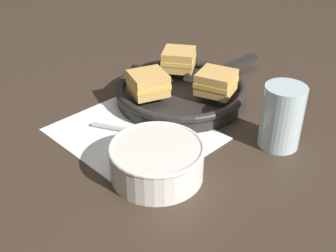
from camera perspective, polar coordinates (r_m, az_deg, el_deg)
The scene contains 9 objects.
ground_plane at distance 0.83m, azimuth -4.11°, elevation -1.46°, with size 4.00×4.00×0.00m, color #382B21.
napkin at distance 0.83m, azimuth -4.83°, elevation -1.16°, with size 0.30×0.26×0.00m.
soup_bowl at distance 0.71m, azimuth -1.54°, elevation -4.47°, with size 0.16×0.16×0.06m.
spoon at distance 0.83m, azimuth -3.69°, elevation -0.87°, with size 0.14×0.09×0.01m.
skillet at distance 0.95m, azimuth 1.82°, elevation 4.65°, with size 0.29×0.42×0.04m.
sandwich_near_left at distance 1.00m, azimuth 1.46°, elevation 9.01°, with size 0.10×0.10×0.05m.
sandwich_near_right at distance 0.89m, azimuth -2.70°, elevation 5.79°, with size 0.09×0.10×0.05m.
sandwich_far_left at distance 0.90m, azimuth 6.54°, elevation 5.92°, with size 0.10×0.09×0.05m.
drinking_glass at distance 0.80m, azimuth 15.16°, elevation 1.23°, with size 0.08×0.08×0.12m.
Camera 1 is at (0.54, -0.43, 0.46)m, focal length 45.00 mm.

